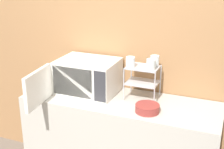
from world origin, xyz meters
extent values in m
cube|color=#9E7047|center=(0.00, 0.61, 1.30)|extent=(8.00, 0.06, 2.60)
cube|color=#B7B2A8|center=(0.00, 0.28, 0.45)|extent=(1.68, 0.57, 0.91)
cube|color=silver|center=(-0.33, 0.35, 1.06)|extent=(0.52, 0.39, 0.30)
cube|color=#B7B2A8|center=(-0.39, 0.16, 1.06)|extent=(0.37, 0.01, 0.26)
cube|color=#333338|center=(-0.13, 0.15, 1.06)|extent=(0.10, 0.01, 0.26)
cube|color=silver|center=(-0.59, -0.05, 1.06)|extent=(0.07, 0.41, 0.29)
cylinder|color=#B2B2B7|center=(0.02, 0.30, 1.05)|extent=(0.01, 0.01, 0.29)
cylinder|color=#B2B2B7|center=(0.29, 0.30, 1.05)|extent=(0.01, 0.01, 0.29)
cylinder|color=#B2B2B7|center=(0.02, 0.49, 1.05)|extent=(0.01, 0.01, 0.29)
cylinder|color=#B2B2B7|center=(0.29, 0.49, 1.05)|extent=(0.01, 0.01, 0.29)
cube|color=#B2B2B7|center=(0.16, 0.39, 1.05)|extent=(0.26, 0.20, 0.01)
cube|color=#B2B2B7|center=(0.16, 0.39, 1.19)|extent=(0.26, 0.20, 0.01)
cylinder|color=silver|center=(0.07, 0.34, 1.24)|extent=(0.08, 0.08, 0.09)
cylinder|color=silver|center=(0.24, 0.45, 1.24)|extent=(0.08, 0.08, 0.09)
cylinder|color=silver|center=(0.24, 0.34, 1.24)|extent=(0.08, 0.08, 0.09)
cylinder|color=maroon|center=(0.28, 0.15, 0.91)|extent=(0.10, 0.10, 0.01)
cylinder|color=maroon|center=(0.28, 0.15, 0.94)|extent=(0.19, 0.19, 0.06)
camera|label=1|loc=(0.85, -1.99, 2.01)|focal=50.00mm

